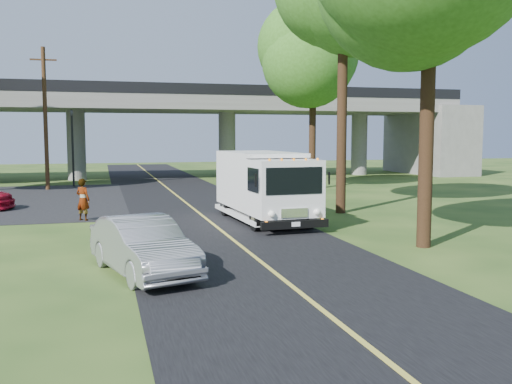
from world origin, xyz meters
name	(u,v)px	position (x,y,z in m)	size (l,w,h in m)	color
ground	(263,264)	(0.00, 0.00, 0.00)	(120.00, 120.00, 0.00)	#254117
road	(201,215)	(0.00, 10.00, 0.01)	(7.00, 90.00, 0.02)	black
lane_line	(201,214)	(0.00, 10.00, 0.03)	(0.12, 90.00, 0.01)	gold
overpass	(154,122)	(0.00, 32.00, 4.56)	(54.00, 10.00, 7.30)	slate
traffic_signal	(72,140)	(-6.00, 26.00, 3.20)	(0.18, 0.22, 5.20)	black
utility_pole	(45,118)	(-7.50, 24.00, 4.59)	(1.60, 0.26, 9.00)	#472D19
tree_right_far	(317,59)	(9.21, 19.84, 8.30)	(5.77, 5.67, 10.99)	#382314
step_van	(264,184)	(2.14, 7.28, 1.52)	(2.81, 6.79, 2.80)	white
silver_sedan	(143,246)	(-3.20, -0.29, 0.72)	(1.52, 4.37, 1.44)	gray
pedestrian	(83,200)	(-4.91, 9.50, 0.87)	(0.63, 0.41, 1.73)	gray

